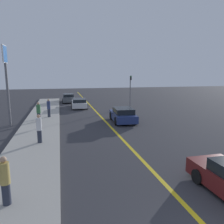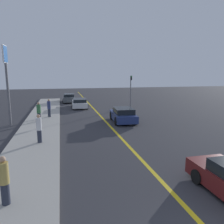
% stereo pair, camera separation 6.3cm
% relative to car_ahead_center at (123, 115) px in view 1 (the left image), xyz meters
% --- Properties ---
extents(road_center_line, '(0.20, 60.00, 0.01)m').
position_rel_car_ahead_center_xyz_m(road_center_line, '(-1.55, 2.64, -0.64)').
color(road_center_line, gold).
rests_on(road_center_line, ground_plane).
extents(sidewalk_left, '(3.13, 34.55, 0.14)m').
position_rel_car_ahead_center_xyz_m(sidewalk_left, '(-7.29, 1.91, -0.57)').
color(sidewalk_left, '#ADA89E').
rests_on(sidewalk_left, ground_plane).
extents(car_ahead_center, '(2.16, 4.12, 1.31)m').
position_rel_car_ahead_center_xyz_m(car_ahead_center, '(0.00, 0.00, 0.00)').
color(car_ahead_center, navy).
rests_on(car_ahead_center, ground_plane).
extents(car_far_distant, '(2.18, 4.58, 1.19)m').
position_rel_car_ahead_center_xyz_m(car_far_distant, '(-3.19, 9.27, -0.04)').
color(car_far_distant, silver).
rests_on(car_far_distant, ground_plane).
extents(car_parked_left_lot, '(1.98, 4.22, 1.29)m').
position_rel_car_ahead_center_xyz_m(car_parked_left_lot, '(-4.31, 15.11, -0.00)').
color(car_parked_left_lot, '#4C5156').
rests_on(car_parked_left_lot, ground_plane).
extents(pedestrian_near_curb, '(0.33, 0.33, 1.69)m').
position_rel_car_ahead_center_xyz_m(pedestrian_near_curb, '(-7.46, -11.68, 0.35)').
color(pedestrian_near_curb, '#282D3D').
rests_on(pedestrian_near_curb, sidewalk_left).
extents(pedestrian_mid_group, '(0.33, 0.33, 1.81)m').
position_rel_car_ahead_center_xyz_m(pedestrian_mid_group, '(-6.94, -5.05, 0.42)').
color(pedestrian_mid_group, '#282D3D').
rests_on(pedestrian_mid_group, sidewalk_left).
extents(pedestrian_far_standing, '(0.36, 0.36, 1.75)m').
position_rel_car_ahead_center_xyz_m(pedestrian_far_standing, '(-7.52, 1.37, 0.38)').
color(pedestrian_far_standing, '#282D3D').
rests_on(pedestrian_far_standing, sidewalk_left).
extents(pedestrian_by_sign, '(0.33, 0.33, 1.78)m').
position_rel_car_ahead_center_xyz_m(pedestrian_by_sign, '(-6.72, 3.20, 0.40)').
color(pedestrian_by_sign, '#282D3D').
rests_on(pedestrian_by_sign, sidewalk_left).
extents(traffic_light, '(0.18, 0.40, 4.09)m').
position_rel_car_ahead_center_xyz_m(traffic_light, '(3.40, 8.26, 1.87)').
color(traffic_light, slate).
rests_on(traffic_light, ground_plane).
extents(roadside_sign, '(0.20, 1.36, 6.71)m').
position_rel_car_ahead_center_xyz_m(roadside_sign, '(-9.86, 0.94, 4.12)').
color(roadside_sign, slate).
rests_on(roadside_sign, ground_plane).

